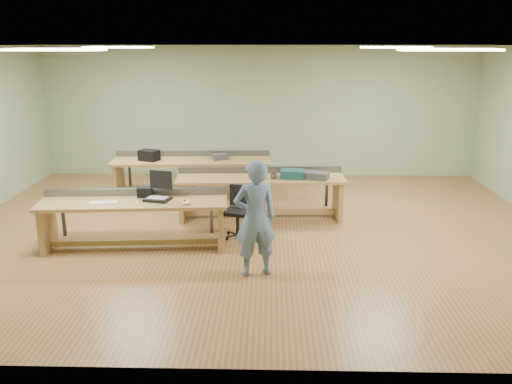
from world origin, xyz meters
TOP-DOWN VIEW (x-y plane):
  - floor at (0.00, 0.00)m, footprint 10.00×10.00m
  - ceiling at (0.00, 0.00)m, footprint 10.00×10.00m
  - wall_back at (0.00, 4.00)m, footprint 10.00×0.04m
  - wall_front at (0.00, -4.00)m, footprint 10.00×0.04m
  - fluor_panels at (0.00, 0.00)m, footprint 6.20×3.50m
  - workbench_front at (-1.80, -0.80)m, footprint 2.87×0.97m
  - workbench_mid at (0.09, 0.76)m, footprint 3.02×0.94m
  - workbench_back at (-1.34, 2.19)m, footprint 3.25×1.00m
  - person at (0.07, -1.76)m, footprint 0.67×0.53m
  - laptop_base at (-1.44, -0.77)m, footprint 0.43×0.38m
  - laptop_screen at (-1.40, -0.64)m, footprint 0.36×0.11m
  - keyboard at (-2.20, -0.97)m, footprint 0.42×0.21m
  - trackball_mouse at (-0.97, -0.98)m, footprint 0.17×0.18m
  - camera_bag at (-1.67, -0.60)m, footprint 0.23×0.15m
  - task_chair at (-0.24, -0.27)m, footprint 0.55×0.55m
  - parts_bin_teal at (0.65, 0.69)m, footprint 0.43×0.34m
  - parts_bin_grey at (1.06, 0.64)m, footprint 0.51×0.41m
  - mug at (0.32, 0.61)m, footprint 0.13×0.13m
  - drinks_can at (0.14, 0.60)m, footprint 0.06×0.06m
  - storage_box_back at (-2.18, 2.06)m, footprint 0.45×0.40m
  - tray_back at (-0.76, 2.20)m, footprint 0.36×0.32m

SIDE VIEW (x-z plane):
  - floor at x=0.00m, z-range 0.00..0.00m
  - task_chair at x=-0.24m, z-range -0.11..0.72m
  - workbench_front at x=-1.80m, z-range 0.13..0.99m
  - workbench_mid at x=0.09m, z-range 0.13..0.99m
  - workbench_back at x=-1.34m, z-range 0.13..0.99m
  - keyboard at x=-2.20m, z-range 0.75..0.77m
  - laptop_base at x=-1.44m, z-range 0.75..0.79m
  - trackball_mouse at x=-0.97m, z-range 0.75..0.81m
  - mug at x=0.32m, z-range 0.75..0.84m
  - person at x=0.07m, z-range 0.00..1.60m
  - drinks_can at x=0.14m, z-range 0.75..0.86m
  - tray_back at x=-0.76m, z-range 0.75..0.87m
  - parts_bin_grey at x=1.06m, z-range 0.75..0.87m
  - parts_bin_teal at x=0.65m, z-range 0.75..0.89m
  - camera_bag at x=-1.67m, z-range 0.75..0.90m
  - storage_box_back at x=-2.18m, z-range 0.75..0.96m
  - laptop_screen at x=-1.40m, z-range 0.89..1.18m
  - wall_back at x=0.00m, z-range 0.00..3.00m
  - wall_front at x=0.00m, z-range 0.00..3.00m
  - fluor_panels at x=0.00m, z-range 2.96..2.99m
  - ceiling at x=0.00m, z-range 3.00..3.00m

